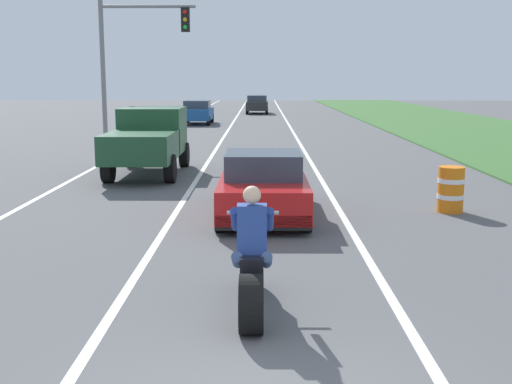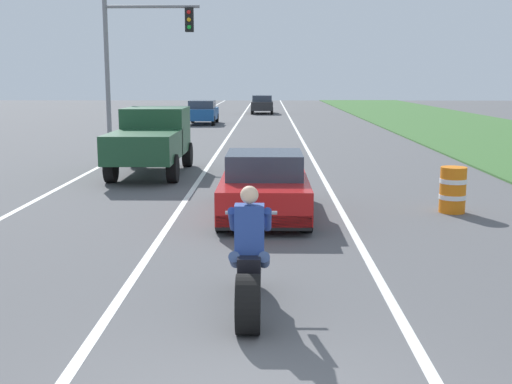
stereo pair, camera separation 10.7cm
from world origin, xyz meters
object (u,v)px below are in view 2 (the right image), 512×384
(motorcycle_with_rider, at_px, (250,268))
(construction_barrel_nearest, at_px, (453,190))
(pickup_truck_left_lane_dark_green, at_px, (151,138))
(distant_car_far_ahead, at_px, (202,112))
(sports_car_red, at_px, (265,186))
(distant_car_further_ahead, at_px, (262,104))
(traffic_light_mast_near, at_px, (135,51))

(motorcycle_with_rider, bearing_deg, construction_barrel_nearest, 55.75)
(pickup_truck_left_lane_dark_green, distance_m, distant_car_far_ahead, 21.73)
(sports_car_red, distance_m, construction_barrel_nearest, 4.11)
(construction_barrel_nearest, xyz_separation_m, distant_car_further_ahead, (-4.49, 39.67, 0.27))
(pickup_truck_left_lane_dark_green, xyz_separation_m, construction_barrel_nearest, (7.56, -5.56, -0.60))
(traffic_light_mast_near, distance_m, distant_car_far_ahead, 15.98)
(sports_car_red, height_order, distant_car_far_ahead, distant_car_far_ahead)
(sports_car_red, xyz_separation_m, construction_barrel_nearest, (4.10, 0.34, -0.13))
(motorcycle_with_rider, height_order, distant_car_further_ahead, motorcycle_with_rider)
(sports_car_red, distance_m, distant_car_far_ahead, 27.92)
(pickup_truck_left_lane_dark_green, relative_size, traffic_light_mast_near, 0.80)
(traffic_light_mast_near, relative_size, construction_barrel_nearest, 6.00)
(motorcycle_with_rider, relative_size, sports_car_red, 0.51)
(motorcycle_with_rider, xyz_separation_m, sports_car_red, (0.16, 5.90, 0.04))
(pickup_truck_left_lane_dark_green, relative_size, construction_barrel_nearest, 4.80)
(motorcycle_with_rider, relative_size, construction_barrel_nearest, 2.21)
(pickup_truck_left_lane_dark_green, bearing_deg, traffic_light_mast_near, 105.28)
(motorcycle_with_rider, distance_m, distant_car_far_ahead, 33.75)
(motorcycle_with_rider, height_order, distant_car_far_ahead, motorcycle_with_rider)
(construction_barrel_nearest, distance_m, distant_car_far_ahead, 28.48)
(motorcycle_with_rider, height_order, sports_car_red, motorcycle_with_rider)
(construction_barrel_nearest, height_order, distant_car_far_ahead, distant_car_far_ahead)
(pickup_truck_left_lane_dark_green, bearing_deg, sports_car_red, -59.61)
(motorcycle_with_rider, distance_m, distant_car_further_ahead, 45.92)
(pickup_truck_left_lane_dark_green, height_order, distant_car_further_ahead, pickup_truck_left_lane_dark_green)
(pickup_truck_left_lane_dark_green, distance_m, distant_car_further_ahead, 34.25)
(distant_car_far_ahead, bearing_deg, pickup_truck_left_lane_dark_green, -88.35)
(sports_car_red, distance_m, distant_car_further_ahead, 40.02)
(sports_car_red, xyz_separation_m, distant_car_far_ahead, (-4.08, 27.62, 0.14))
(traffic_light_mast_near, height_order, construction_barrel_nearest, traffic_light_mast_near)
(motorcycle_with_rider, xyz_separation_m, traffic_light_mast_near, (-4.97, 17.90, 3.34))
(motorcycle_with_rider, relative_size, distant_car_far_ahead, 0.55)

